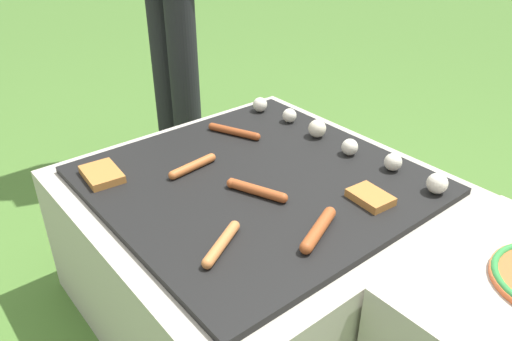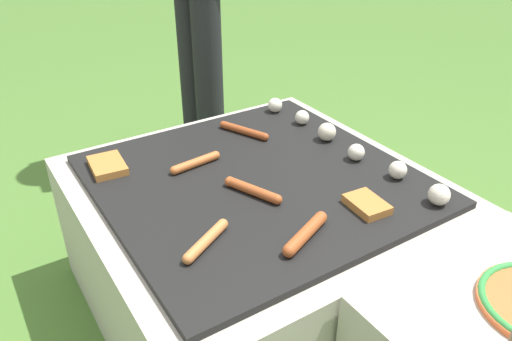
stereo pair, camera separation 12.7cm
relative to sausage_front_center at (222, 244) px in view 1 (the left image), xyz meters
name	(u,v)px [view 1 (the left image)]	position (x,y,z in m)	size (l,w,h in m)	color
ground_plane	(256,298)	(-0.18, 0.24, -0.43)	(14.00, 14.00, 0.00)	#47702D
grill	(256,243)	(-0.18, 0.24, -0.22)	(0.87, 0.87, 0.42)	#B2AA9E
sausage_back_center	(318,229)	(0.09, 0.19, 0.00)	(0.08, 0.16, 0.03)	#A34C23
sausage_back_left	(193,166)	(-0.31, 0.13, 0.00)	(0.04, 0.15, 0.02)	#B7602D
sausage_back_right	(234,131)	(-0.41, 0.34, 0.00)	(0.16, 0.08, 0.02)	#93421E
sausage_front_left	(256,190)	(-0.11, 0.19, 0.00)	(0.16, 0.08, 0.02)	#A34C23
sausage_front_center	(222,244)	(0.00, 0.00, 0.00)	(0.09, 0.14, 0.02)	#C6753D
bread_slice_right	(102,174)	(-0.43, -0.07, 0.00)	(0.13, 0.09, 0.02)	#B27033
bread_slice_left	(370,197)	(0.08, 0.38, 0.00)	(0.11, 0.08, 0.02)	#B27033
mushroom_row	(339,139)	(-0.16, 0.53, 0.01)	(0.71, 0.07, 0.05)	silver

